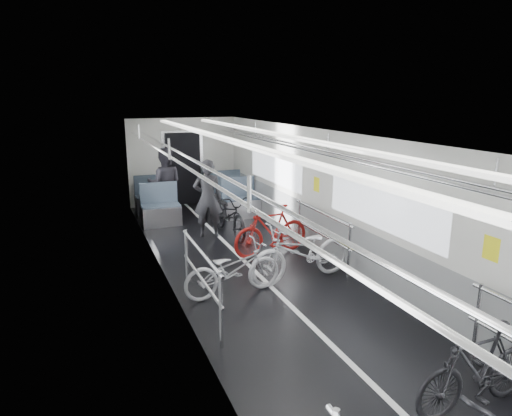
{
  "coord_description": "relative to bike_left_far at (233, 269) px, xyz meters",
  "views": [
    {
      "loc": [
        -2.72,
        -5.51,
        3.01
      ],
      "look_at": [
        0.0,
        1.41,
        1.16
      ],
      "focal_mm": 32.0,
      "sensor_mm": 36.0,
      "label": 1
    }
  ],
  "objects": [
    {
      "name": "bike_right_far",
      "position": [
        1.27,
        1.47,
        0.07
      ],
      "size": [
        1.65,
        0.67,
        0.96
      ],
      "primitive_type": "imported",
      "rotation": [
        0.0,
        0.0,
        -1.43
      ],
      "color": "#9F1713",
      "rests_on": "floor"
    },
    {
      "name": "car_shell",
      "position": [
        0.66,
        1.07,
        0.71
      ],
      "size": [
        3.02,
        14.01,
        2.41
      ],
      "color": "black",
      "rests_on": "ground"
    },
    {
      "name": "bike_left_far",
      "position": [
        0.0,
        0.0,
        0.0
      ],
      "size": [
        1.62,
        0.69,
        0.83
      ],
      "primitive_type": "imported",
      "rotation": [
        0.0,
        0.0,
        1.66
      ],
      "color": "#B2B3B8",
      "rests_on": "floor"
    },
    {
      "name": "person_seated",
      "position": [
        -0.13,
        4.85,
        0.47
      ],
      "size": [
        0.98,
        0.84,
        1.76
      ],
      "primitive_type": "imported",
      "rotation": [
        0.0,
        0.0,
        2.92
      ],
      "color": "#2C2A31",
      "rests_on": "floor"
    },
    {
      "name": "bike_right_near",
      "position": [
        1.35,
        -3.38,
        0.03
      ],
      "size": [
        1.5,
        0.46,
        0.89
      ],
      "primitive_type": "imported",
      "rotation": [
        0.0,
        0.0,
        -1.54
      ],
      "color": "black",
      "rests_on": "floor"
    },
    {
      "name": "bike_right_mid",
      "position": [
        1.24,
        0.12,
        0.08
      ],
      "size": [
        1.93,
        0.84,
        0.99
      ],
      "primitive_type": "imported",
      "rotation": [
        0.0,
        0.0,
        -1.47
      ],
      "color": "silver",
      "rests_on": "floor"
    },
    {
      "name": "bike_aisle",
      "position": [
        0.91,
        2.93,
        0.06
      ],
      "size": [
        0.71,
        1.84,
        0.95
      ],
      "primitive_type": "imported",
      "rotation": [
        0.0,
        0.0,
        0.05
      ],
      "color": "black",
      "rests_on": "floor"
    },
    {
      "name": "person_standing",
      "position": [
        0.46,
        3.03,
        0.43
      ],
      "size": [
        0.71,
        0.57,
        1.7
      ],
      "primitive_type": "imported",
      "rotation": [
        0.0,
        0.0,
        2.85
      ],
      "color": "black",
      "rests_on": "floor"
    }
  ]
}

